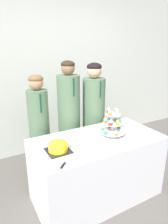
% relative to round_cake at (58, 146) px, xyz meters
% --- Properties ---
extents(ground_plane, '(16.00, 16.00, 0.00)m').
position_rel_round_cake_xyz_m(ground_plane, '(0.49, -0.31, -0.81)').
color(ground_plane, '#605B56').
extents(wall_back, '(9.00, 0.06, 2.70)m').
position_rel_round_cake_xyz_m(wall_back, '(0.49, 1.52, 0.54)').
color(wall_back, silver).
rests_on(wall_back, ground_plane).
extents(table, '(1.43, 0.73, 0.76)m').
position_rel_round_cake_xyz_m(table, '(0.49, 0.05, -0.43)').
color(table, white).
rests_on(table, ground_plane).
extents(round_cake, '(0.22, 0.22, 0.11)m').
position_rel_round_cake_xyz_m(round_cake, '(0.00, 0.00, 0.00)').
color(round_cake, '#232328').
rests_on(round_cake, table).
extents(cake_knife, '(0.23, 0.23, 0.01)m').
position_rel_round_cake_xyz_m(cake_knife, '(-0.02, -0.21, -0.05)').
color(cake_knife, silver).
rests_on(cake_knife, table).
extents(cupcake_stand, '(0.28, 0.28, 0.32)m').
position_rel_round_cake_xyz_m(cupcake_stand, '(0.67, 0.03, 0.10)').
color(cupcake_stand, silver).
rests_on(cupcake_stand, table).
extents(student_0, '(0.25, 0.26, 1.41)m').
position_rel_round_cake_xyz_m(student_0, '(0.02, 0.66, -0.13)').
color(student_0, '#567556').
rests_on(student_0, ground_plane).
extents(student_1, '(0.29, 0.30, 1.55)m').
position_rel_round_cake_xyz_m(student_1, '(0.43, 0.66, -0.08)').
color(student_1, '#567556').
rests_on(student_1, ground_plane).
extents(student_2, '(0.31, 0.32, 1.51)m').
position_rel_round_cake_xyz_m(student_2, '(0.81, 0.66, -0.09)').
color(student_2, '#567556').
rests_on(student_2, ground_plane).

